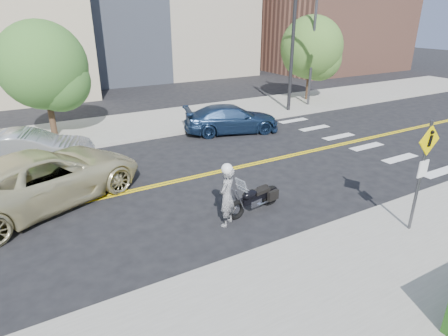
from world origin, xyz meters
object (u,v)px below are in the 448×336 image
Objects in this scene: motorcyclist at (227,195)px; parked_car_blue at (232,119)px; motorcycle at (255,193)px; parked_car_silver at (29,151)px; pedestrian_sign at (423,166)px; suv at (44,178)px.

parked_car_blue is (4.73, 7.60, -0.24)m from motorcyclist.
parked_car_silver is at bearing 118.33° from motorcycle.
parked_car_blue is at bearing 86.23° from pedestrian_sign.
motorcycle is (-2.91, 3.14, -1.36)m from pedestrian_sign.
motorcyclist is at bearing -156.42° from suv.
pedestrian_sign is at bearing 109.22° from motorcyclist.
motorcyclist is 8.95m from parked_car_blue.
suv is at bearing -161.82° from parked_car_silver.
pedestrian_sign reaches higher than parked_car_blue.
parked_car_silver is (-8.46, 10.05, -1.20)m from pedestrian_sign.
motorcyclist is 0.93× the size of motorcycle.
pedestrian_sign is 4.49m from motorcycle.
parked_car_silver reaches higher than parked_car_blue.
motorcyclist is 1.20m from motorcycle.
pedestrian_sign is 0.64× the size of parked_car_blue.
parked_car_silver is at bearing 130.08° from pedestrian_sign.
motorcyclist reaches higher than suv.
suv is 1.30× the size of parked_car_blue.
pedestrian_sign reaches higher than motorcyclist.
pedestrian_sign is 10.76m from suv.
pedestrian_sign is 1.51× the size of motorcycle.
pedestrian_sign is 10.57m from parked_car_blue.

